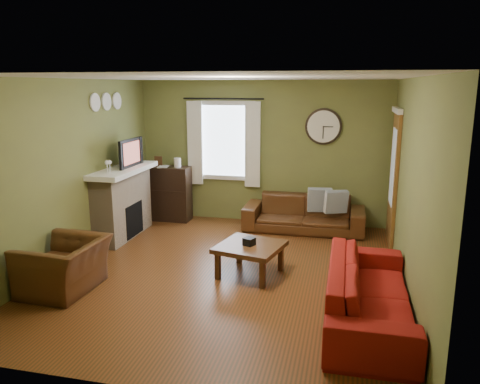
% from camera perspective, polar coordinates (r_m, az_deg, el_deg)
% --- Properties ---
extents(floor, '(4.60, 5.20, 0.00)m').
position_cam_1_polar(floor, '(6.50, -1.68, -9.79)').
color(floor, '#572F14').
rests_on(floor, ground).
extents(ceiling, '(4.60, 5.20, 0.00)m').
position_cam_1_polar(ceiling, '(6.00, -1.85, 13.78)').
color(ceiling, white).
rests_on(ceiling, ground).
extents(wall_left, '(0.00, 5.20, 2.60)m').
position_cam_1_polar(wall_left, '(7.06, -20.13, 2.26)').
color(wall_left, olive).
rests_on(wall_left, ground).
extents(wall_right, '(0.00, 5.20, 2.60)m').
position_cam_1_polar(wall_right, '(5.97, 20.10, 0.43)').
color(wall_right, olive).
rests_on(wall_right, ground).
extents(wall_back, '(4.60, 0.00, 2.60)m').
position_cam_1_polar(wall_back, '(8.62, 2.68, 4.83)').
color(wall_back, olive).
rests_on(wall_back, ground).
extents(wall_front, '(4.60, 0.00, 2.60)m').
position_cam_1_polar(wall_front, '(3.75, -12.06, -6.17)').
color(wall_front, olive).
rests_on(wall_front, ground).
extents(fireplace, '(0.40, 1.40, 1.10)m').
position_cam_1_polar(fireplace, '(8.09, -14.12, -1.51)').
color(fireplace, tan).
rests_on(fireplace, floor).
extents(firebox, '(0.04, 0.60, 0.55)m').
position_cam_1_polar(firebox, '(8.07, -12.82, -3.31)').
color(firebox, black).
rests_on(firebox, fireplace).
extents(mantel, '(0.58, 1.60, 0.08)m').
position_cam_1_polar(mantel, '(7.95, -14.16, 2.60)').
color(mantel, white).
rests_on(mantel, fireplace).
extents(tv, '(0.08, 0.60, 0.35)m').
position_cam_1_polar(tv, '(8.04, -13.63, 4.29)').
color(tv, black).
rests_on(tv, mantel).
extents(tv_screen, '(0.02, 0.62, 0.36)m').
position_cam_1_polar(tv_screen, '(8.00, -13.14, 4.67)').
color(tv_screen, '#994C3F').
rests_on(tv_screen, mantel).
extents(medallion_left, '(0.28, 0.28, 0.03)m').
position_cam_1_polar(medallion_left, '(7.63, -17.26, 10.40)').
color(medallion_left, white).
rests_on(medallion_left, wall_left).
extents(medallion_mid, '(0.28, 0.28, 0.03)m').
position_cam_1_polar(medallion_mid, '(7.94, -15.98, 10.55)').
color(medallion_mid, white).
rests_on(medallion_mid, wall_left).
extents(medallion_right, '(0.28, 0.28, 0.03)m').
position_cam_1_polar(medallion_right, '(8.24, -14.79, 10.69)').
color(medallion_right, white).
rests_on(medallion_right, wall_left).
extents(window_pane, '(1.00, 0.02, 1.30)m').
position_cam_1_polar(window_pane, '(8.73, -1.87, 6.27)').
color(window_pane, silver).
rests_on(window_pane, wall_back).
extents(curtain_rod, '(0.03, 0.03, 1.50)m').
position_cam_1_polar(curtain_rod, '(8.58, -2.09, 11.30)').
color(curtain_rod, black).
rests_on(curtain_rod, wall_back).
extents(curtain_left, '(0.28, 0.04, 1.55)m').
position_cam_1_polar(curtain_left, '(8.80, -5.52, 5.94)').
color(curtain_left, white).
rests_on(curtain_left, wall_back).
extents(curtain_right, '(0.28, 0.04, 1.55)m').
position_cam_1_polar(curtain_right, '(8.52, 1.55, 5.76)').
color(curtain_right, white).
rests_on(curtain_right, wall_back).
extents(wall_clock, '(0.64, 0.06, 0.64)m').
position_cam_1_polar(wall_clock, '(8.39, 10.13, 7.86)').
color(wall_clock, white).
rests_on(wall_clock, wall_back).
extents(door, '(0.05, 0.90, 2.10)m').
position_cam_1_polar(door, '(7.82, 18.21, 1.50)').
color(door, brown).
rests_on(door, floor).
extents(bookshelf, '(0.86, 0.37, 1.02)m').
position_cam_1_polar(bookshelf, '(8.93, -8.81, -0.18)').
color(bookshelf, black).
rests_on(bookshelf, floor).
extents(book, '(0.22, 0.28, 0.02)m').
position_cam_1_polar(book, '(8.79, -9.92, 2.58)').
color(book, '#462915').
rests_on(book, bookshelf).
extents(sofa_brown, '(2.08, 0.81, 0.61)m').
position_cam_1_polar(sofa_brown, '(8.30, 7.77, -2.62)').
color(sofa_brown, '#422410').
rests_on(sofa_brown, floor).
extents(pillow_left, '(0.41, 0.26, 0.39)m').
position_cam_1_polar(pillow_left, '(8.20, 11.63, -1.18)').
color(pillow_left, gray).
rests_on(pillow_left, sofa_brown).
extents(pillow_right, '(0.43, 0.18, 0.42)m').
position_cam_1_polar(pillow_right, '(8.29, 9.68, -0.95)').
color(pillow_right, gray).
rests_on(pillow_right, sofa_brown).
extents(sofa_red, '(0.87, 2.22, 0.65)m').
position_cam_1_polar(sofa_red, '(5.35, 15.45, -11.67)').
color(sofa_red, maroon).
rests_on(sofa_red, floor).
extents(armchair, '(0.88, 1.00, 0.64)m').
position_cam_1_polar(armchair, '(6.26, -20.64, -8.44)').
color(armchair, '#422410').
rests_on(armchair, floor).
extents(coffee_table, '(0.96, 0.96, 0.43)m').
position_cam_1_polar(coffee_table, '(6.36, 1.23, -8.24)').
color(coffee_table, '#462915').
rests_on(coffee_table, floor).
extents(tissue_box, '(0.18, 0.18, 0.10)m').
position_cam_1_polar(tissue_box, '(6.28, 1.13, -6.73)').
color(tissue_box, black).
rests_on(tissue_box, coffee_table).
extents(wine_glass_a, '(0.07, 0.07, 0.20)m').
position_cam_1_polar(wine_glass_a, '(7.47, -15.88, 2.94)').
color(wine_glass_a, white).
rests_on(wine_glass_a, mantel).
extents(wine_glass_b, '(0.07, 0.07, 0.19)m').
position_cam_1_polar(wine_glass_b, '(7.54, -15.59, 3.01)').
color(wine_glass_b, white).
rests_on(wine_glass_b, mantel).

